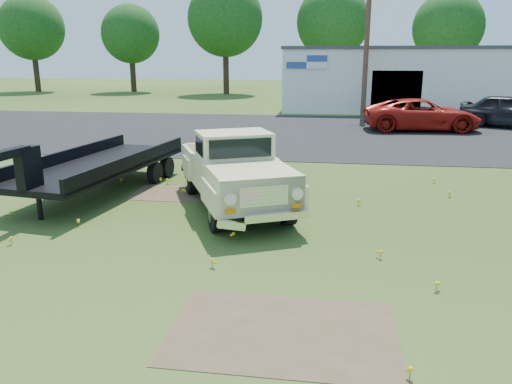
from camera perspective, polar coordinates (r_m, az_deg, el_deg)
ground at (r=9.75m, az=-4.15°, el=-6.02°), size 140.00×140.00×0.00m
asphalt_lot at (r=24.21m, az=3.52°, el=6.83°), size 90.00×14.00×0.02m
dirt_patch_a at (r=6.86m, az=3.01°, el=-15.73°), size 3.00×2.00×0.01m
dirt_patch_b at (r=13.47m, az=-9.29°, el=-0.15°), size 2.20×1.60×0.01m
commercial_building at (r=36.11m, az=15.04°, el=12.48°), size 14.20×8.20×4.15m
utility_pole_mid at (r=30.95m, az=12.57°, el=16.89°), size 1.60×0.30×9.00m
treeline_a at (r=57.41m, az=-24.28°, el=16.74°), size 6.40×6.40×9.52m
treeline_b at (r=53.77m, az=-14.15°, el=17.09°), size 5.76×5.76×8.57m
treeline_c at (r=49.51m, az=-3.54°, el=19.16°), size 7.04×7.04×10.47m
treeline_d at (r=49.46m, az=8.78°, el=18.66°), size 6.72×6.72×10.00m
treeline_e at (r=48.96m, az=21.08°, el=17.16°), size 6.08×6.08×9.04m
vintage_pickup_truck at (r=11.83m, az=-2.51°, el=2.50°), size 3.93×5.44×1.84m
flatbed_trailer at (r=13.82m, az=-17.51°, el=3.40°), size 2.95×6.55×1.72m
red_pickup at (r=25.90m, az=18.45°, el=8.35°), size 5.69×2.98×1.53m
dark_sedan at (r=28.71m, az=27.15°, el=8.21°), size 5.26×3.99×1.67m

